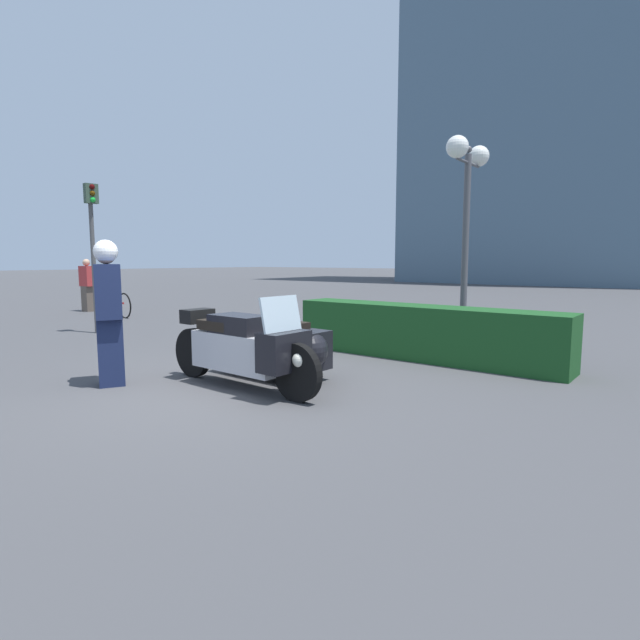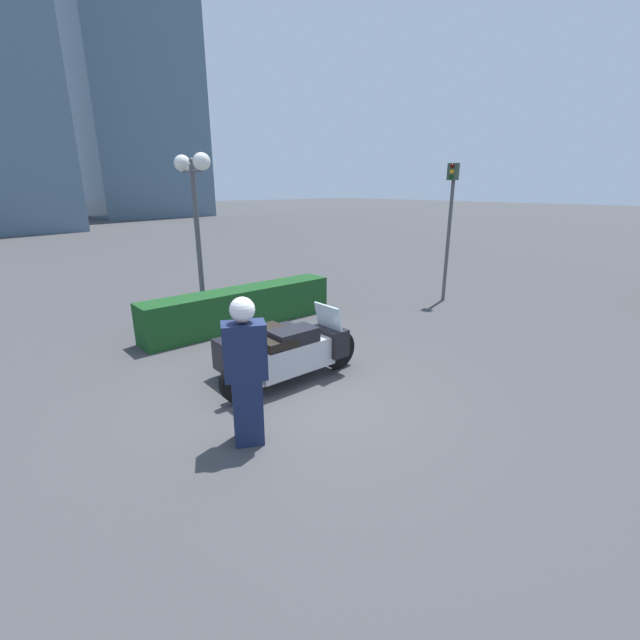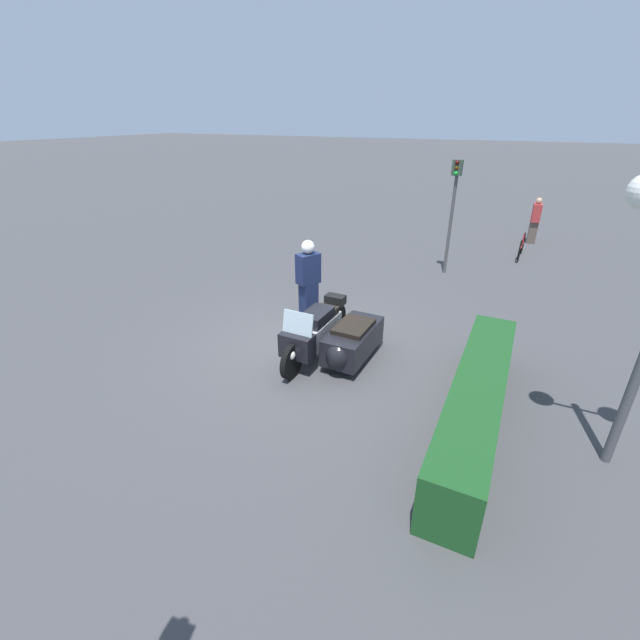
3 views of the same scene
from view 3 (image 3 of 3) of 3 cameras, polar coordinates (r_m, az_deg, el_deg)
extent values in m
plane|color=#424244|center=(8.70, -1.51, -3.11)|extent=(160.00, 160.00, 0.00)
cylinder|color=black|center=(7.48, -3.77, -5.49)|extent=(0.66, 0.11, 0.65)
cylinder|color=black|center=(8.94, 2.32, 0.05)|extent=(0.66, 0.11, 0.65)
cylinder|color=black|center=(8.11, 4.57, -3.46)|extent=(0.51, 0.11, 0.51)
cube|color=#B7B7BC|center=(8.13, -0.45, -1.69)|extent=(1.33, 0.47, 0.45)
cube|color=black|center=(7.98, -0.46, 0.38)|extent=(0.73, 0.43, 0.24)
cube|color=black|center=(8.23, 0.50, 1.05)|extent=(0.54, 0.43, 0.12)
cube|color=black|center=(7.51, -3.07, -3.41)|extent=(0.33, 0.60, 0.44)
cube|color=silver|center=(7.36, -2.96, -0.42)|extent=(0.12, 0.58, 0.40)
sphere|color=white|center=(7.37, -3.99, -4.67)|extent=(0.18, 0.18, 0.18)
cube|color=black|center=(7.99, 4.44, -2.72)|extent=(1.50, 0.70, 0.50)
sphere|color=black|center=(7.47, 2.55, -4.61)|extent=(0.47, 0.48, 0.48)
cube|color=black|center=(7.85, 4.51, -0.86)|extent=(0.83, 0.59, 0.09)
cube|color=black|center=(8.63, 2.04, 2.74)|extent=(0.25, 0.40, 0.18)
cube|color=#192347|center=(9.63, -1.53, 2.63)|extent=(0.44, 0.42, 0.84)
cube|color=#192347|center=(9.36, -1.59, 6.87)|extent=(0.57, 0.49, 0.67)
sphere|color=tan|center=(9.22, -1.62, 9.50)|extent=(0.23, 0.23, 0.23)
sphere|color=white|center=(9.21, -1.62, 9.73)|extent=(0.28, 0.28, 0.28)
cube|color=#19471E|center=(6.71, 20.07, -10.33)|extent=(4.40, 0.68, 0.84)
cylinder|color=#4C4C4C|center=(12.81, 16.95, 11.87)|extent=(0.09, 0.09, 2.73)
cube|color=#334738|center=(12.50, 17.84, 18.77)|extent=(0.16, 0.27, 0.40)
sphere|color=#410707|center=(12.42, 17.83, 19.34)|extent=(0.11, 0.11, 0.11)
sphere|color=#462D06|center=(12.43, 17.75, 18.75)|extent=(0.11, 0.11, 0.11)
sphere|color=green|center=(12.45, 17.67, 18.16)|extent=(0.11, 0.11, 0.11)
cube|color=brown|center=(17.38, 26.46, 10.44)|extent=(0.33, 0.29, 0.77)
cube|color=#B23333|center=(17.24, 26.91, 12.63)|extent=(0.47, 0.30, 0.61)
sphere|color=tan|center=(17.17, 27.19, 13.95)|extent=(0.21, 0.21, 0.21)
torus|color=black|center=(14.96, 25.08, 8.35)|extent=(0.70, 0.07, 0.70)
torus|color=black|center=(15.96, 25.45, 9.25)|extent=(0.70, 0.07, 0.70)
cylinder|color=#B21E1E|center=(15.44, 25.32, 9.05)|extent=(0.92, 0.09, 0.05)
cylinder|color=#B21E1E|center=(15.55, 25.49, 9.76)|extent=(0.04, 0.04, 0.33)
camera|label=1|loc=(8.00, -45.21, -1.58)|focal=28.00mm
camera|label=2|loc=(13.06, -13.19, 19.68)|focal=24.00mm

